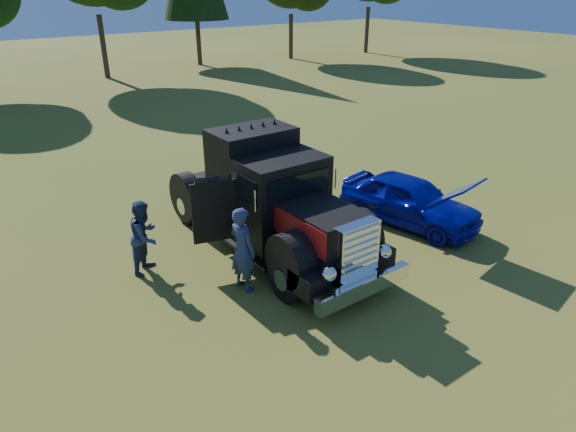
# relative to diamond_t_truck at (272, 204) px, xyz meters

# --- Properties ---
(ground) EXTENTS (120.00, 120.00, 0.00)m
(ground) POSITION_rel_diamond_t_truck_xyz_m (0.94, -2.59, -1.28)
(ground) COLOR #415C1B
(ground) RESTS_ON ground
(diamond_t_truck) EXTENTS (3.35, 7.16, 3.00)m
(diamond_t_truck) POSITION_rel_diamond_t_truck_xyz_m (0.00, 0.00, 0.00)
(diamond_t_truck) COLOR black
(diamond_t_truck) RESTS_ON ground
(hotrod_coupe) EXTENTS (2.32, 4.38, 1.89)m
(hotrod_coupe) POSITION_rel_diamond_t_truck_xyz_m (4.03, -1.00, -0.58)
(hotrod_coupe) COLOR #0A0694
(hotrod_coupe) RESTS_ON ground
(spectator_near) EXTENTS (0.58, 0.79, 1.98)m
(spectator_near) POSITION_rel_diamond_t_truck_xyz_m (-1.56, -1.12, -0.29)
(spectator_near) COLOR #1C2A41
(spectator_near) RESTS_ON ground
(spectator_far) EXTENTS (1.10, 1.08, 1.78)m
(spectator_far) POSITION_rel_diamond_t_truck_xyz_m (-2.99, 0.93, -0.39)
(spectator_far) COLOR #1D2445
(spectator_far) RESTS_ON ground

